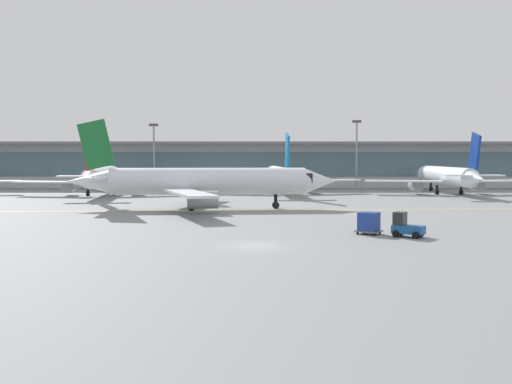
# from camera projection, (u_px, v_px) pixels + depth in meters

# --- Properties ---
(ground_plane) EXTENTS (400.00, 400.00, 0.00)m
(ground_plane) POSITION_uv_depth(u_px,v_px,m) (254.00, 246.00, 46.21)
(ground_plane) COLOR gray
(taxiway_centreline_stripe) EXTENTS (109.81, 7.11, 0.01)m
(taxiway_centreline_stripe) POSITION_uv_depth(u_px,v_px,m) (206.00, 210.00, 75.62)
(taxiway_centreline_stripe) COLOR yellow
(taxiway_centreline_stripe) RESTS_ON ground_plane
(terminal_concourse) EXTENTS (187.35, 11.00, 9.60)m
(terminal_concourse) POSITION_uv_depth(u_px,v_px,m) (254.00, 164.00, 129.34)
(terminal_concourse) COLOR #B2B7BC
(terminal_concourse) RESTS_ON ground_plane
(gate_airplane_1) EXTENTS (29.29, 31.63, 10.47)m
(gate_airplane_1) POSITION_uv_depth(u_px,v_px,m) (100.00, 177.00, 103.11)
(gate_airplane_1) COLOR white
(gate_airplane_1) RESTS_ON ground_plane
(gate_airplane_2) EXTENTS (29.33, 31.62, 10.47)m
(gate_airplane_2) POSITION_uv_depth(u_px,v_px,m) (277.00, 176.00, 108.34)
(gate_airplane_2) COLOR silver
(gate_airplane_2) RESTS_ON ground_plane
(gate_airplane_3) EXTENTS (29.39, 31.58, 10.47)m
(gate_airplane_3) POSITION_uv_depth(u_px,v_px,m) (445.00, 176.00, 106.44)
(gate_airplane_3) COLOR white
(gate_airplane_3) RESTS_ON ground_plane
(taxiing_regional_jet) EXTENTS (34.65, 32.17, 11.48)m
(taxiing_regional_jet) POSITION_uv_depth(u_px,v_px,m) (203.00, 182.00, 77.37)
(taxiing_regional_jet) COLOR silver
(taxiing_regional_jet) RESTS_ON ground_plane
(baggage_tug) EXTENTS (2.95, 2.59, 2.10)m
(baggage_tug) POSITION_uv_depth(u_px,v_px,m) (404.00, 226.00, 51.29)
(baggage_tug) COLOR #194C8C
(baggage_tug) RESTS_ON ground_plane
(cargo_dolly_lead) EXTENTS (2.63, 2.47, 1.94)m
(cargo_dolly_lead) POSITION_uv_depth(u_px,v_px,m) (367.00, 222.00, 53.02)
(cargo_dolly_lead) COLOR #595B60
(cargo_dolly_lead) RESTS_ON ground_plane
(apron_light_mast_1) EXTENTS (1.80, 0.36, 13.15)m
(apron_light_mast_1) POSITION_uv_depth(u_px,v_px,m) (152.00, 153.00, 121.41)
(apron_light_mast_1) COLOR gray
(apron_light_mast_1) RESTS_ON ground_plane
(apron_light_mast_2) EXTENTS (1.80, 0.36, 13.80)m
(apron_light_mast_2) POSITION_uv_depth(u_px,v_px,m) (355.00, 151.00, 121.02)
(apron_light_mast_2) COLOR gray
(apron_light_mast_2) RESTS_ON ground_plane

